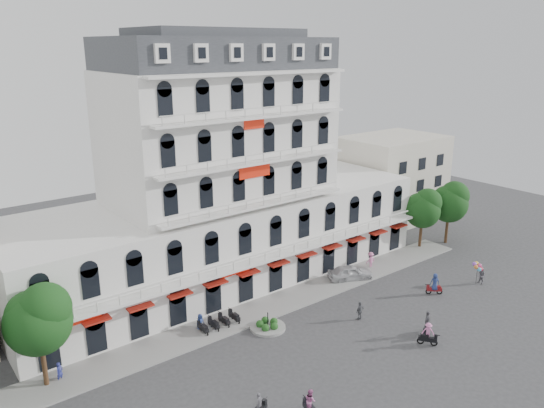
{
  "coord_description": "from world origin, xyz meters",
  "views": [
    {
      "loc": [
        -28.56,
        -27.41,
        24.34
      ],
      "look_at": [
        0.6,
        10.0,
        10.01
      ],
      "focal_mm": 35.0,
      "sensor_mm": 36.0,
      "label": 1
    }
  ],
  "objects": [
    {
      "name": "rider_southwest",
      "position": [
        -7.82,
        -5.02,
        1.1
      ],
      "size": [
        0.79,
        1.69,
        2.15
      ],
      "rotation": [
        0.0,
        0.0,
        1.37
      ],
      "color": "black",
      "rests_on": "ground"
    },
    {
      "name": "tree_west_inner",
      "position": [
        -20.95,
        9.48,
        5.68
      ],
      "size": [
        4.76,
        4.76,
        8.25
      ],
      "color": "#382314",
      "rests_on": "ground"
    },
    {
      "name": "pedestrian_far",
      "position": [
        -20.0,
        9.5,
        0.79
      ],
      "size": [
        0.68,
        0.61,
        1.57
      ],
      "primitive_type": "imported",
      "rotation": [
        0.0,
        0.0,
        0.5
      ],
      "color": "navy",
      "rests_on": "ground"
    },
    {
      "name": "pedestrian_mid",
      "position": [
        4.67,
        2.08,
        0.9
      ],
      "size": [
        1.09,
        0.54,
        1.8
      ],
      "primitive_type": "imported",
      "rotation": [
        0.0,
        0.0,
        3.24
      ],
      "color": "slate",
      "rests_on": "ground"
    },
    {
      "name": "traffic_island",
      "position": [
        -3.0,
        6.0,
        0.26
      ],
      "size": [
        3.2,
        3.2,
        1.6
      ],
      "color": "gray",
      "rests_on": "ground"
    },
    {
      "name": "pedestrian_left",
      "position": [
        -7.85,
        9.5,
        0.77
      ],
      "size": [
        0.84,
        0.65,
        1.54
      ],
      "primitive_type": "imported",
      "rotation": [
        0.0,
        0.0,
        0.23
      ],
      "color": "navy",
      "rests_on": "ground"
    },
    {
      "name": "tree_east_inner",
      "position": [
        24.05,
        9.98,
        5.21
      ],
      "size": [
        4.4,
        4.37,
        7.57
      ],
      "color": "#382314",
      "rests_on": "ground"
    },
    {
      "name": "parked_scooter_row",
      "position": [
        -6.35,
        8.8,
        0.0
      ],
      "size": [
        4.4,
        1.8,
        1.1
      ],
      "primitive_type": null,
      "color": "black",
      "rests_on": "ground"
    },
    {
      "name": "rider_west",
      "position": [
        -10.64,
        -3.01,
        0.86
      ],
      "size": [
        1.65,
        0.82,
        1.99
      ],
      "rotation": [
        0.0,
        0.0,
        0.33
      ],
      "color": "black",
      "rests_on": "ground"
    },
    {
      "name": "main_building",
      "position": [
        0.0,
        18.0,
        9.96
      ],
      "size": [
        45.0,
        15.0,
        25.8
      ],
      "color": "silver",
      "rests_on": "ground"
    },
    {
      "name": "rider_northeast",
      "position": [
        7.21,
        -3.41,
        1.19
      ],
      "size": [
        1.6,
        0.93,
        2.35
      ],
      "rotation": [
        0.0,
        0.0,
        3.56
      ],
      "color": "black",
      "rests_on": "ground"
    },
    {
      "name": "ground",
      "position": [
        0.0,
        0.0,
        0.0
      ],
      "size": [
        120.0,
        120.0,
        0.0
      ],
      "primitive_type": "plane",
      "color": "#38383A",
      "rests_on": "ground"
    },
    {
      "name": "parked_car",
      "position": [
        10.25,
        8.69,
        0.82
      ],
      "size": [
        5.2,
        3.75,
        1.64
      ],
      "primitive_type": "imported",
      "rotation": [
        0.0,
        0.0,
        1.15
      ],
      "color": "silver",
      "rests_on": "ground"
    },
    {
      "name": "flank_building_east",
      "position": [
        30.0,
        20.0,
        6.0
      ],
      "size": [
        14.0,
        10.0,
        12.0
      ],
      "primitive_type": "cube",
      "color": "beige",
      "rests_on": "ground"
    },
    {
      "name": "sidewalk",
      "position": [
        0.0,
        9.0,
        0.08
      ],
      "size": [
        53.0,
        4.0,
        0.16
      ],
      "primitive_type": "cube",
      "color": "gray",
      "rests_on": "ground"
    },
    {
      "name": "rider_east",
      "position": [
        14.46,
        1.01,
        1.15
      ],
      "size": [
        1.37,
        1.24,
        2.27
      ],
      "rotation": [
        0.0,
        0.0,
        2.43
      ],
      "color": "maroon",
      "rests_on": "ground"
    },
    {
      "name": "balloon_vendor",
      "position": [
        20.27,
        -0.47,
        1.26
      ],
      "size": [
        1.37,
        1.3,
        2.45
      ],
      "color": "slate",
      "rests_on": "ground"
    },
    {
      "name": "tree_east_outer",
      "position": [
        28.05,
        8.98,
        5.55
      ],
      "size": [
        4.65,
        4.65,
        8.05
      ],
      "color": "#382314",
      "rests_on": "ground"
    },
    {
      "name": "rider_center",
      "position": [
        5.99,
        -4.4,
        1.08
      ],
      "size": [
        1.15,
        1.45,
        2.07
      ],
      "rotation": [
        0.0,
        0.0,
        5.33
      ],
      "color": "black",
      "rests_on": "ground"
    },
    {
      "name": "pedestrian_right",
      "position": [
        14.36,
        9.5,
        0.94
      ],
      "size": [
        1.25,
        0.76,
        1.89
      ],
      "primitive_type": "imported",
      "rotation": [
        0.0,
        0.0,
        3.09
      ],
      "color": "pink",
      "rests_on": "ground"
    }
  ]
}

